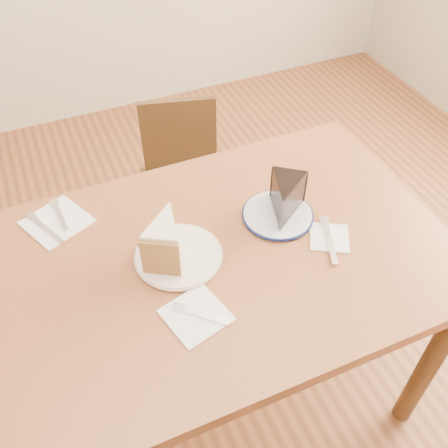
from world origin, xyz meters
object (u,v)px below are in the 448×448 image
chair_far (184,183)px  plate_cream (179,256)px  table (223,276)px  chocolate_cake (285,202)px  plate_navy (278,215)px  carrot_cake (167,238)px

chair_far → plate_cream: (-0.24, -0.66, 0.36)m
chair_far → plate_cream: bearing=84.8°
table → chocolate_cake: chocolate_cake is taller
plate_navy → carrot_cake: carrot_cake is taller
chair_far → plate_navy: (0.07, -0.63, 0.36)m
table → chair_far: (0.13, 0.69, -0.25)m
table → chair_far: 0.75m
chair_far → table: bearing=94.2°
table → carrot_cake: size_ratio=9.25×
chair_far → plate_navy: plate_navy is taller
plate_cream → chocolate_cake: 0.32m
plate_cream → carrot_cake: bearing=140.5°
chocolate_cake → carrot_cake: bearing=37.3°
plate_navy → carrot_cake: (-0.33, -0.01, 0.06)m
chocolate_cake → table: bearing=50.8°
chair_far → plate_cream: 0.79m
plate_cream → carrot_cake: 0.07m
chair_far → chocolate_cake: 0.76m
chair_far → carrot_cake: 0.81m
chair_far → carrot_cake: (-0.26, -0.64, 0.42)m
carrot_cake → plate_navy: bearing=33.4°
table → chair_far: size_ratio=1.67×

